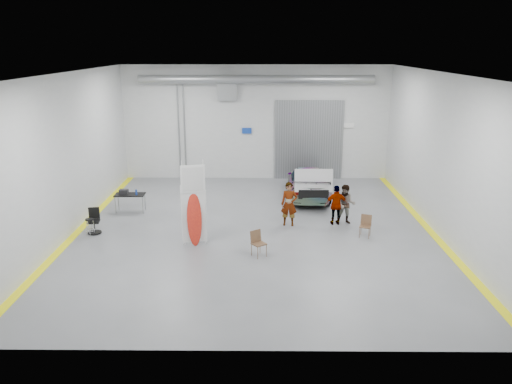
{
  "coord_description": "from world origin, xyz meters",
  "views": [
    {
      "loc": [
        0.23,
        -18.26,
        6.97
      ],
      "look_at": [
        0.06,
        0.21,
        1.5
      ],
      "focal_mm": 35.0,
      "sensor_mm": 36.0,
      "label": 1
    }
  ],
  "objects_px": {
    "person_a": "(289,204)",
    "shop_stool": "(90,227)",
    "sedan_car": "(308,182)",
    "surfboard_display": "(193,212)",
    "folding_chair_near": "(259,248)",
    "person_b": "(346,204)",
    "folding_chair_far": "(365,230)",
    "office_chair": "(94,222)",
    "person_c": "(336,205)",
    "work_table": "(128,194)"
  },
  "relations": [
    {
      "from": "folding_chair_far",
      "to": "folding_chair_near",
      "type": "bearing_deg",
      "value": -135.39
    },
    {
      "from": "folding_chair_far",
      "to": "shop_stool",
      "type": "height_order",
      "value": "folding_chair_far"
    },
    {
      "from": "person_a",
      "to": "folding_chair_near",
      "type": "bearing_deg",
      "value": -104.49
    },
    {
      "from": "sedan_car",
      "to": "office_chair",
      "type": "relative_size",
      "value": 5.02
    },
    {
      "from": "person_a",
      "to": "folding_chair_far",
      "type": "relative_size",
      "value": 2.13
    },
    {
      "from": "person_b",
      "to": "folding_chair_far",
      "type": "xyz_separation_m",
      "value": [
        0.5,
        -1.51,
        -0.54
      ]
    },
    {
      "from": "person_a",
      "to": "folding_chair_far",
      "type": "bearing_deg",
      "value": -17.65
    },
    {
      "from": "person_c",
      "to": "office_chair",
      "type": "xyz_separation_m",
      "value": [
        -9.41,
        -1.04,
        -0.39
      ]
    },
    {
      "from": "folding_chair_far",
      "to": "shop_stool",
      "type": "xyz_separation_m",
      "value": [
        -10.39,
        0.08,
        0.07
      ]
    },
    {
      "from": "person_b",
      "to": "folding_chair_far",
      "type": "bearing_deg",
      "value": -58.47
    },
    {
      "from": "sedan_car",
      "to": "office_chair",
      "type": "height_order",
      "value": "sedan_car"
    },
    {
      "from": "person_b",
      "to": "folding_chair_near",
      "type": "relative_size",
      "value": 1.81
    },
    {
      "from": "sedan_car",
      "to": "person_a",
      "type": "xyz_separation_m",
      "value": [
        -1.14,
        -4.05,
        0.19
      ]
    },
    {
      "from": "person_b",
      "to": "folding_chair_far",
      "type": "height_order",
      "value": "person_b"
    },
    {
      "from": "folding_chair_near",
      "to": "folding_chair_far",
      "type": "xyz_separation_m",
      "value": [
        3.98,
        1.81,
        -0.02
      ]
    },
    {
      "from": "person_a",
      "to": "folding_chair_near",
      "type": "relative_size",
      "value": 2.0
    },
    {
      "from": "shop_stool",
      "to": "office_chair",
      "type": "height_order",
      "value": "office_chair"
    },
    {
      "from": "person_b",
      "to": "office_chair",
      "type": "distance_m",
      "value": 9.89
    },
    {
      "from": "person_b",
      "to": "person_a",
      "type": "bearing_deg",
      "value": -160.38
    },
    {
      "from": "person_c",
      "to": "person_a",
      "type": "bearing_deg",
      "value": 0.35
    },
    {
      "from": "person_b",
      "to": "shop_stool",
      "type": "xyz_separation_m",
      "value": [
        -9.9,
        -1.43,
        -0.48
      ]
    },
    {
      "from": "sedan_car",
      "to": "surfboard_display",
      "type": "xyz_separation_m",
      "value": [
        -4.7,
        -6.15,
        0.57
      ]
    },
    {
      "from": "surfboard_display",
      "to": "shop_stool",
      "type": "distance_m",
      "value": 4.25
    },
    {
      "from": "surfboard_display",
      "to": "work_table",
      "type": "xyz_separation_m",
      "value": [
        -3.28,
        3.7,
        -0.48
      ]
    },
    {
      "from": "folding_chair_far",
      "to": "work_table",
      "type": "bearing_deg",
      "value": -176.44
    },
    {
      "from": "person_c",
      "to": "shop_stool",
      "type": "xyz_separation_m",
      "value": [
        -9.5,
        -1.3,
        -0.48
      ]
    },
    {
      "from": "person_c",
      "to": "person_b",
      "type": "bearing_deg",
      "value": -165.11
    },
    {
      "from": "person_b",
      "to": "sedan_car",
      "type": "bearing_deg",
      "value": 120.25
    },
    {
      "from": "person_c",
      "to": "work_table",
      "type": "relative_size",
      "value": 1.26
    },
    {
      "from": "person_a",
      "to": "shop_stool",
      "type": "xyz_separation_m",
      "value": [
        -7.6,
        -1.18,
        -0.56
      ]
    },
    {
      "from": "surfboard_display",
      "to": "folding_chair_far",
      "type": "distance_m",
      "value": 6.48
    },
    {
      "from": "person_c",
      "to": "folding_chair_far",
      "type": "distance_m",
      "value": 1.74
    },
    {
      "from": "folding_chair_near",
      "to": "office_chair",
      "type": "xyz_separation_m",
      "value": [
        -6.32,
        2.15,
        0.15
      ]
    },
    {
      "from": "shop_stool",
      "to": "person_a",
      "type": "bearing_deg",
      "value": 8.82
    },
    {
      "from": "surfboard_display",
      "to": "shop_stool",
      "type": "xyz_separation_m",
      "value": [
        -4.04,
        0.91,
        -0.95
      ]
    },
    {
      "from": "folding_chair_near",
      "to": "work_table",
      "type": "relative_size",
      "value": 0.69
    },
    {
      "from": "person_a",
      "to": "folding_chair_near",
      "type": "xyz_separation_m",
      "value": [
        -1.19,
        -3.07,
        -0.61
      ]
    },
    {
      "from": "sedan_car",
      "to": "office_chair",
      "type": "distance_m",
      "value": 9.99
    },
    {
      "from": "surfboard_display",
      "to": "shop_stool",
      "type": "height_order",
      "value": "surfboard_display"
    },
    {
      "from": "person_a",
      "to": "shop_stool",
      "type": "distance_m",
      "value": 7.71
    },
    {
      "from": "shop_stool",
      "to": "work_table",
      "type": "relative_size",
      "value": 0.51
    },
    {
      "from": "person_a",
      "to": "work_table",
      "type": "xyz_separation_m",
      "value": [
        -6.83,
        1.61,
        -0.09
      ]
    },
    {
      "from": "surfboard_display",
      "to": "office_chair",
      "type": "height_order",
      "value": "surfboard_display"
    },
    {
      "from": "sedan_car",
      "to": "office_chair",
      "type": "xyz_separation_m",
      "value": [
        -8.66,
        -4.98,
        -0.28
      ]
    },
    {
      "from": "surfboard_display",
      "to": "folding_chair_far",
      "type": "relative_size",
      "value": 3.75
    },
    {
      "from": "person_a",
      "to": "shop_stool",
      "type": "relative_size",
      "value": 2.7
    },
    {
      "from": "person_a",
      "to": "surfboard_display",
      "type": "bearing_deg",
      "value": -142.84
    },
    {
      "from": "person_b",
      "to": "folding_chair_far",
      "type": "distance_m",
      "value": 1.68
    },
    {
      "from": "sedan_car",
      "to": "folding_chair_far",
      "type": "xyz_separation_m",
      "value": [
        1.65,
        -5.32,
        -0.44
      ]
    },
    {
      "from": "shop_stool",
      "to": "work_table",
      "type": "height_order",
      "value": "work_table"
    }
  ]
}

